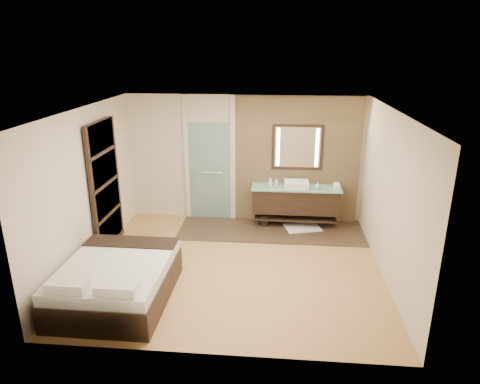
# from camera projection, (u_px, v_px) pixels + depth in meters

# --- Properties ---
(floor) EXTENTS (5.00, 5.00, 0.00)m
(floor) POSITION_uv_depth(u_px,v_px,m) (234.00, 266.00, 7.44)
(floor) COLOR #AA8747
(floor) RESTS_ON ground
(tile_strip) EXTENTS (3.80, 1.30, 0.01)m
(tile_strip) POSITION_uv_depth(u_px,v_px,m) (271.00, 230.00, 8.89)
(tile_strip) COLOR #382B1E
(tile_strip) RESTS_ON floor
(stone_wall) EXTENTS (2.60, 0.08, 2.70)m
(stone_wall) POSITION_uv_depth(u_px,v_px,m) (297.00, 161.00, 8.99)
(stone_wall) COLOR tan
(stone_wall) RESTS_ON floor
(vanity) EXTENTS (1.85, 0.55, 0.88)m
(vanity) POSITION_uv_depth(u_px,v_px,m) (296.00, 200.00, 8.96)
(vanity) COLOR black
(vanity) RESTS_ON stone_wall
(mirror_unit) EXTENTS (1.06, 0.04, 0.96)m
(mirror_unit) POSITION_uv_depth(u_px,v_px,m) (297.00, 147.00, 8.84)
(mirror_unit) COLOR black
(mirror_unit) RESTS_ON stone_wall
(frosted_door) EXTENTS (1.10, 0.12, 2.70)m
(frosted_door) POSITION_uv_depth(u_px,v_px,m) (210.00, 168.00, 9.20)
(frosted_door) COLOR silver
(frosted_door) RESTS_ON floor
(shoji_partition) EXTENTS (0.06, 1.20, 2.40)m
(shoji_partition) POSITION_uv_depth(u_px,v_px,m) (106.00, 186.00, 7.81)
(shoji_partition) COLOR black
(shoji_partition) RESTS_ON floor
(bed) EXTENTS (1.55, 1.93, 0.74)m
(bed) POSITION_uv_depth(u_px,v_px,m) (117.00, 281.00, 6.38)
(bed) COLOR black
(bed) RESTS_ON floor
(bath_mat) EXTENTS (0.83, 0.68, 0.02)m
(bath_mat) POSITION_uv_depth(u_px,v_px,m) (303.00, 228.00, 8.98)
(bath_mat) COLOR white
(bath_mat) RESTS_ON floor
(waste_bin) EXTENTS (0.23, 0.23, 0.24)m
(waste_bin) POSITION_uv_depth(u_px,v_px,m) (264.00, 220.00, 9.10)
(waste_bin) COLOR black
(waste_bin) RESTS_ON floor
(tissue_box) EXTENTS (0.12, 0.12, 0.10)m
(tissue_box) POSITION_uv_depth(u_px,v_px,m) (337.00, 187.00, 8.72)
(tissue_box) COLOR white
(tissue_box) RESTS_ON vanity
(soap_bottle_a) EXTENTS (0.10, 0.10, 0.20)m
(soap_bottle_a) POSITION_uv_depth(u_px,v_px,m) (270.00, 182.00, 8.85)
(soap_bottle_a) COLOR white
(soap_bottle_a) RESTS_ON vanity
(soap_bottle_b) EXTENTS (0.08, 0.08, 0.16)m
(soap_bottle_b) POSITION_uv_depth(u_px,v_px,m) (276.00, 182.00, 8.93)
(soap_bottle_b) COLOR #B2B2B2
(soap_bottle_b) RESTS_ON vanity
(soap_bottle_c) EXTENTS (0.15, 0.15, 0.15)m
(soap_bottle_c) POSITION_uv_depth(u_px,v_px,m) (318.00, 186.00, 8.72)
(soap_bottle_c) COLOR silver
(soap_bottle_c) RESTS_ON vanity
(cup) EXTENTS (0.15, 0.15, 0.11)m
(cup) POSITION_uv_depth(u_px,v_px,m) (336.00, 185.00, 8.82)
(cup) COLOR silver
(cup) RESTS_ON vanity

